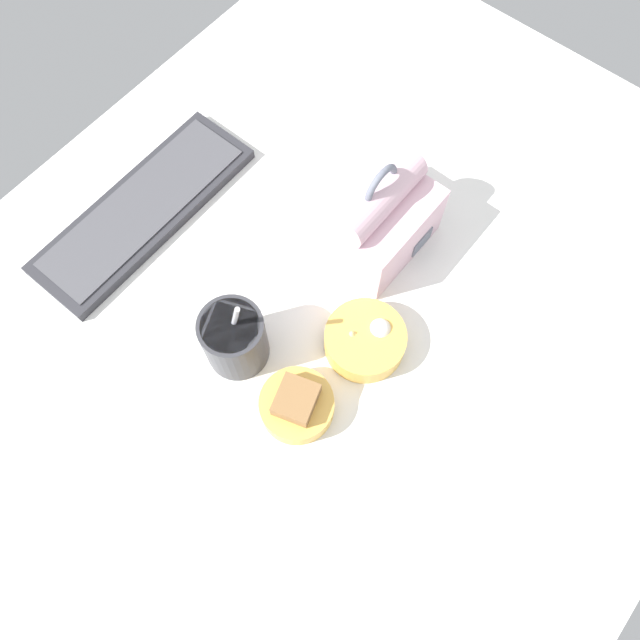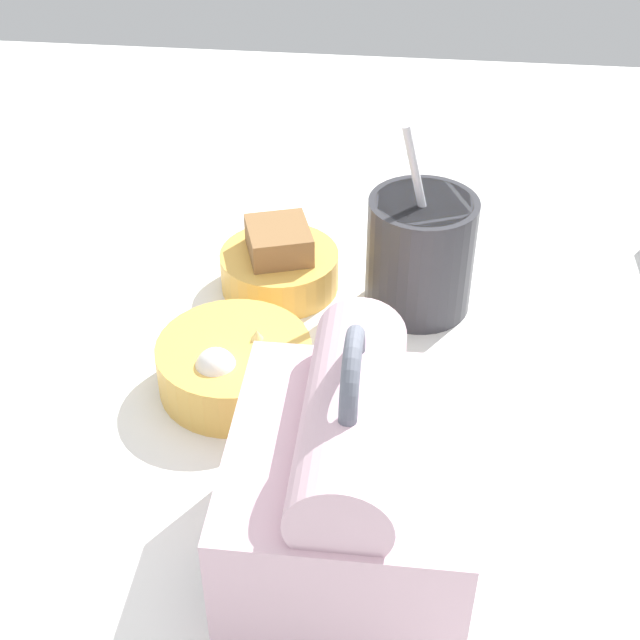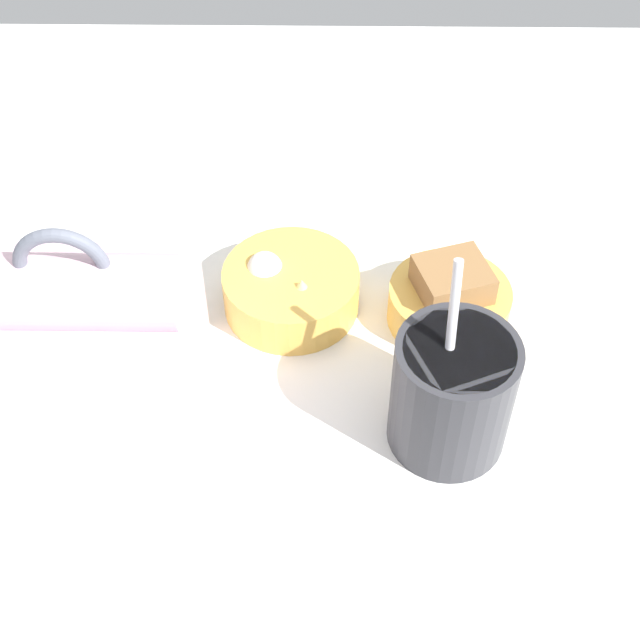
{
  "view_description": "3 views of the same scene",
  "coord_description": "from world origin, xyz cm",
  "px_view_note": "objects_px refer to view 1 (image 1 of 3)",
  "views": [
    {
      "loc": [
        -28.94,
        -22.05,
        88.76
      ],
      "look_at": [
        -2.59,
        -0.45,
        7.0
      ],
      "focal_mm": 35.0,
      "sensor_mm": 36.0,
      "label": 1
    },
    {
      "loc": [
        51.14,
        5.6,
        48.6
      ],
      "look_at": [
        -2.59,
        -0.45,
        7.0
      ],
      "focal_mm": 50.0,
      "sensor_mm": 36.0,
      "label": 2
    },
    {
      "loc": [
        -3.17,
        47.51,
        59.55
      ],
      "look_at": [
        -2.59,
        -0.45,
        7.0
      ],
      "focal_mm": 50.0,
      "sensor_mm": 36.0,
      "label": 3
    }
  ],
  "objects_px": {
    "soup_cup": "(234,338)",
    "bento_bowl_sandwich": "(297,405)",
    "keyboard": "(143,209)",
    "bento_bowl_snacks": "(367,338)",
    "lunch_bag": "(376,217)"
  },
  "relations": [
    {
      "from": "soup_cup",
      "to": "bento_bowl_sandwich",
      "type": "distance_m",
      "value": 0.13
    },
    {
      "from": "keyboard",
      "to": "bento_bowl_snacks",
      "type": "bearing_deg",
      "value": -83.28
    },
    {
      "from": "soup_cup",
      "to": "bento_bowl_sandwich",
      "type": "height_order",
      "value": "soup_cup"
    },
    {
      "from": "bento_bowl_sandwich",
      "to": "bento_bowl_snacks",
      "type": "xyz_separation_m",
      "value": [
        0.14,
        -0.01,
        -0.0
      ]
    },
    {
      "from": "keyboard",
      "to": "lunch_bag",
      "type": "xyz_separation_m",
      "value": [
        0.2,
        -0.32,
        0.05
      ]
    },
    {
      "from": "soup_cup",
      "to": "bento_bowl_snacks",
      "type": "distance_m",
      "value": 0.19
    },
    {
      "from": "soup_cup",
      "to": "lunch_bag",
      "type": "bearing_deg",
      "value": -7.52
    },
    {
      "from": "lunch_bag",
      "to": "bento_bowl_sandwich",
      "type": "bearing_deg",
      "value": -163.4
    },
    {
      "from": "keyboard",
      "to": "soup_cup",
      "type": "xyz_separation_m",
      "value": [
        -0.08,
        -0.28,
        0.04
      ]
    },
    {
      "from": "bento_bowl_snacks",
      "to": "lunch_bag",
      "type": "bearing_deg",
      "value": 34.15
    },
    {
      "from": "bento_bowl_sandwich",
      "to": "bento_bowl_snacks",
      "type": "height_order",
      "value": "bento_bowl_sandwich"
    },
    {
      "from": "keyboard",
      "to": "soup_cup",
      "type": "bearing_deg",
      "value": -106.1
    },
    {
      "from": "soup_cup",
      "to": "keyboard",
      "type": "bearing_deg",
      "value": 73.9
    },
    {
      "from": "keyboard",
      "to": "bento_bowl_snacks",
      "type": "height_order",
      "value": "bento_bowl_snacks"
    },
    {
      "from": "bento_bowl_snacks",
      "to": "soup_cup",
      "type": "bearing_deg",
      "value": 133.4
    }
  ]
}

